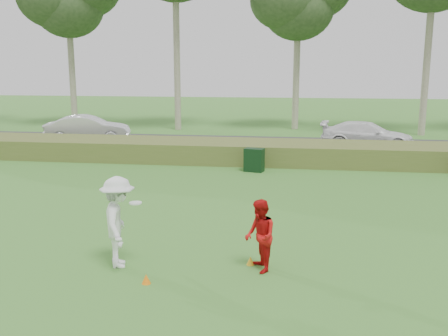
% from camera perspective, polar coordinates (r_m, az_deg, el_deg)
% --- Properties ---
extents(ground, '(120.00, 120.00, 0.00)m').
position_cam_1_polar(ground, '(11.60, -2.92, -10.26)').
color(ground, '#317125').
rests_on(ground, ground).
extents(reed_strip, '(80.00, 3.00, 0.90)m').
position_cam_1_polar(reed_strip, '(22.98, 2.90, 1.88)').
color(reed_strip, '#4D5D25').
rests_on(reed_strip, ground).
extents(park_road, '(80.00, 6.00, 0.06)m').
position_cam_1_polar(park_road, '(27.97, 3.87, 2.73)').
color(park_road, '#2D2D2D').
rests_on(park_road, ground).
extents(tree_4, '(6.24, 6.24, 11.50)m').
position_cam_1_polar(tree_4, '(35.32, 8.50, 18.41)').
color(tree_4, gray).
rests_on(tree_4, ground).
extents(player_white, '(1.11, 1.46, 2.00)m').
position_cam_1_polar(player_white, '(11.08, -11.98, -6.06)').
color(player_white, white).
rests_on(player_white, ground).
extents(player_red, '(0.82, 0.92, 1.56)m').
position_cam_1_polar(player_red, '(10.68, 4.13, -7.75)').
color(player_red, red).
rests_on(player_red, ground).
extents(cone_orange, '(0.18, 0.18, 0.20)m').
position_cam_1_polar(cone_orange, '(10.42, -8.88, -12.41)').
color(cone_orange, orange).
rests_on(cone_orange, ground).
extents(cone_yellow, '(0.17, 0.17, 0.19)m').
position_cam_1_polar(cone_yellow, '(11.21, 3.03, -10.53)').
color(cone_yellow, gold).
rests_on(cone_yellow, ground).
extents(utility_cabinet, '(0.87, 0.65, 0.97)m').
position_cam_1_polar(utility_cabinet, '(20.76, 3.47, 0.92)').
color(utility_cabinet, black).
rests_on(utility_cabinet, ground).
extents(car_mid, '(4.93, 2.75, 1.54)m').
position_cam_1_polar(car_mid, '(29.29, -15.28, 4.33)').
color(car_mid, white).
rests_on(car_mid, park_road).
extents(car_right, '(5.01, 2.60, 1.39)m').
position_cam_1_polar(car_right, '(27.33, 16.03, 3.64)').
color(car_right, white).
rests_on(car_right, park_road).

